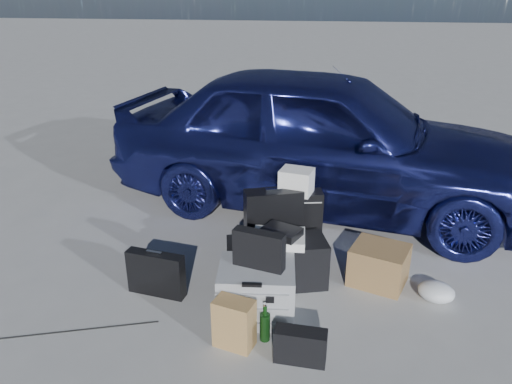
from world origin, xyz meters
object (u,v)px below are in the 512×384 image
suitcase_right (295,221)px  cardboard_box (379,265)px  briefcase (156,274)px  duffel_bag (277,263)px  green_bottle (265,323)px  car (323,138)px  suitcase_left (273,225)px  pelican_case (257,291)px

suitcase_right → cardboard_box: bearing=-43.2°
briefcase → duffel_bag: duffel_bag is taller
cardboard_box → green_bottle: 1.21m
car → green_bottle: size_ratio=15.64×
car → suitcase_left: (-0.40, -1.26, -0.44)m
green_bottle → suitcase_right: bearing=85.1°
briefcase → green_bottle: size_ratio=1.64×
suitcase_right → green_bottle: suitcase_right is taller
car → cardboard_box: size_ratio=10.33×
car → briefcase: (-1.27, -1.97, -0.59)m
car → green_bottle: 2.52m
pelican_case → green_bottle: (0.10, -0.29, -0.06)m
pelican_case → briefcase: bearing=164.7°
duffel_bag → cardboard_box: 0.85m
pelican_case → cardboard_box: 1.11m
briefcase → cardboard_box: 1.83m
pelican_case → suitcase_left: bearing=82.9°
pelican_case → duffel_bag: 0.44m
pelican_case → green_bottle: bearing=-76.2°
suitcase_left → suitcase_right: bearing=24.1°
pelican_case → duffel_bag: bearing=70.4°
duffel_bag → cardboard_box: (0.84, 0.14, -0.04)m
briefcase → suitcase_left: suitcase_left is taller
car → pelican_case: bearing=179.4°
pelican_case → green_bottle: size_ratio=1.93×
pelican_case → briefcase: size_ratio=1.18×
cardboard_box → green_bottle: size_ratio=1.51×
briefcase → cardboard_box: bearing=23.3°
briefcase → duffel_bag: size_ratio=0.59×
briefcase → suitcase_right: suitcase_right is taller
suitcase_left → suitcase_right: size_ratio=1.12×
car → suitcase_left: 1.40m
duffel_bag → green_bottle: duffel_bag is taller
car → briefcase: car is taller
pelican_case → duffel_bag: size_ratio=0.70×
briefcase → green_bottle: bearing=-15.3°
pelican_case → suitcase_right: suitcase_right is taller
car → suitcase_left: bearing=173.3°
suitcase_right → green_bottle: size_ratio=2.03×
briefcase → suitcase_right: bearing=50.1°
duffel_bag → green_bottle: size_ratio=2.76×
pelican_case → suitcase_right: (0.21, 1.03, 0.09)m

